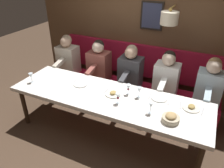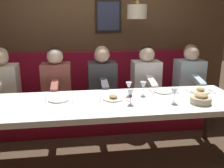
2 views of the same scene
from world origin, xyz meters
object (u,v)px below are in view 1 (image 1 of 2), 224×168
Objects in this scene: diner_nearest at (210,83)px; wine_glass_1 at (128,87)px; wine_glass_4 at (118,96)px; dining_table at (107,99)px; wine_glass_0 at (31,76)px; diner_far at (99,62)px; diner_farthest at (68,56)px; diner_middle at (131,68)px; bread_bowl at (171,118)px; wine_glass_3 at (151,106)px; wine_glass_2 at (139,90)px; diner_near at (167,75)px.

wine_glass_1 is (-0.72, 1.08, 0.04)m from diner_nearest.
dining_table is at bearing 61.70° from wine_glass_4.
wine_glass_0 is 1.00× the size of wine_glass_1.
diner_far and diner_farthest have the same top height.
wine_glass_4 is at bearing -88.24° from wine_glass_0.
diner_far is at bearing 90.00° from diner_middle.
dining_table is 3.78× the size of diner_middle.
diner_nearest is 4.82× the size of wine_glass_4.
diner_nearest is 1.00× the size of diner_farthest.
bread_bowl is at bearing -115.25° from diner_farthest.
dining_table is 1.61m from diner_nearest.
wine_glass_3 is (-1.03, 0.65, 0.04)m from diner_nearest.
wine_glass_0 is (-1.05, -0.03, 0.04)m from diner_farthest.
diner_middle is at bearing -90.00° from diner_far.
wine_glass_2 is at bearing 40.71° from wine_glass_3.
wine_glass_1 and wine_glass_2 have the same top height.
diner_nearest reaches higher than bread_bowl.
diner_nearest and diner_farthest have the same top height.
diner_middle is at bearing -90.00° from diner_farthest.
wine_glass_0 is at bearing 111.65° from diner_nearest.
diner_farthest is 4.82× the size of wine_glass_1.
wine_glass_4 is at bearing -118.30° from dining_table.
dining_table is 3.78× the size of diner_far.
wine_glass_2 is (-0.01, -0.17, 0.00)m from wine_glass_1.
wine_glass_1 is (-0.72, -1.60, 0.04)m from diner_farthest.
diner_farthest is at bearing 90.00° from diner_near.
bread_bowl is at bearing -101.88° from dining_table.
diner_near is 0.65m from diner_middle.
diner_farthest is 2.27m from wine_glass_3.
diner_near is 1.10m from wine_glass_4.
diner_nearest is 1.32m from diner_middle.
dining_table is at bearing 78.12° from bread_bowl.
wine_glass_1 is at bearing 86.84° from wine_glass_2.
wine_glass_4 is at bearing 83.62° from bread_bowl.
wine_glass_4 is at bearing 86.77° from wine_glass_3.
diner_near reaches higher than wine_glass_0.
wine_glass_0 is (-0.17, 1.30, 0.18)m from dining_table.
bread_bowl is (-1.09, -2.30, -0.03)m from diner_farthest.
diner_near is at bearing -24.06° from wine_glass_4.
diner_near and diner_middle have the same top height.
diner_near is 4.82× the size of wine_glass_4.
diner_far is 0.71m from diner_farthest.
diner_farthest is at bearing 65.78° from wine_glass_1.
wine_glass_0 is 1.00× the size of wine_glass_4.
diner_middle is 1.23m from wine_glass_3.
diner_far reaches higher than wine_glass_0.
wine_glass_4 is (-0.28, 0.21, -0.00)m from wine_glass_2.
diner_nearest is at bearing -18.98° from bread_bowl.
wine_glass_2 is at bearing -70.48° from dining_table.
wine_glass_2 is 0.40m from wine_glass_3.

